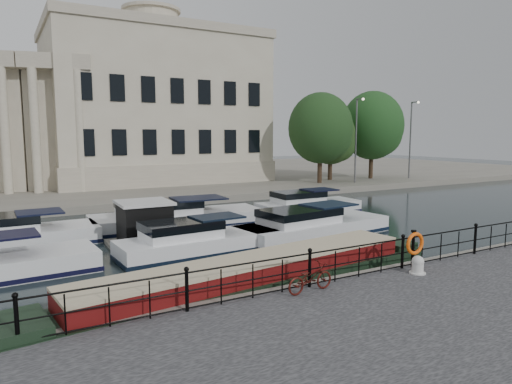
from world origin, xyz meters
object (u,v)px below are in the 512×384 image
Objects in this scene: bicycle at (310,278)px; mooring_bollard at (418,265)px; life_ring_post at (415,244)px; narrowboat at (255,282)px; harbour_hut at (145,226)px.

bicycle is 4.26m from mooring_bollard.
life_ring_post is at bearing 50.81° from mooring_bollard.
mooring_bollard is 0.04× the size of narrowboat.
harbour_hut is at bearing 6.94° from bicycle.
bicycle is 1.23× the size of life_ring_post.
narrowboat is at bearing -79.69° from harbour_hut.
narrowboat is (-0.71, 2.08, -0.61)m from bicycle.
life_ring_post reaches higher than bicycle.
bicycle is at bearing -77.73° from harbour_hut.
bicycle is 10.52m from harbour_hut.
bicycle is at bearing -77.96° from narrowboat.
life_ring_post is at bearing -25.21° from narrowboat.
harbour_hut is at bearing 120.72° from mooring_bollard.
narrowboat is 4.69× the size of harbour_hut.
life_ring_post is at bearing -91.10° from bicycle.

